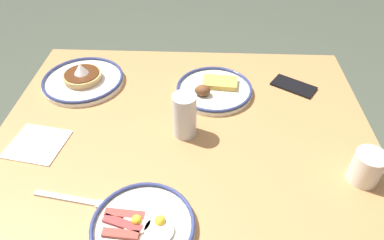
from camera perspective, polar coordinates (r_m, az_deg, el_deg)
dining_table at (r=1.07m, az=-1.14°, el=-5.52°), size 1.11×0.95×0.74m
plate_near_main at (r=1.17m, az=3.47°, el=5.04°), size 0.26×0.26×0.05m
plate_center_pancakes at (r=1.27m, az=-17.33°, el=6.37°), size 0.28×0.28×0.08m
plate_far_companion at (r=0.82m, az=-8.02°, el=-16.74°), size 0.24×0.24×0.04m
coffee_mug at (r=0.98m, az=26.68°, el=-6.77°), size 0.09×0.09×0.09m
drinking_glass at (r=0.99m, az=-1.07°, el=0.44°), size 0.07×0.07×0.13m
cell_phone at (r=1.25m, az=16.22°, el=5.33°), size 0.16×0.14×0.01m
paper_napkin at (r=1.08m, az=-23.90°, el=-3.59°), size 0.17×0.16×0.00m
fork_near at (r=0.92m, az=-18.97°, el=-12.08°), size 0.19×0.05×0.01m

